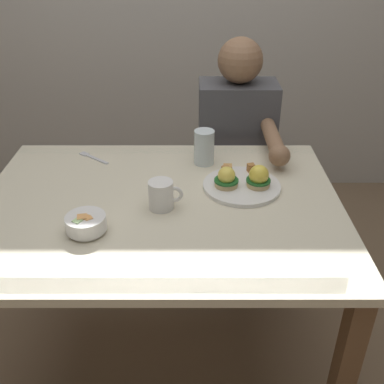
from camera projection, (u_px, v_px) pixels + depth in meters
The scene contains 8 objects.
ground_plane at pixel (165, 355), 1.86m from camera, with size 6.00×6.00×0.00m, color #7F664C.
dining_table at pixel (159, 229), 1.54m from camera, with size 1.20×0.90×0.74m.
eggs_benedict_plate at pixel (241, 182), 1.56m from camera, with size 0.27×0.27×0.09m.
fruit_bowl at pixel (84, 224), 1.33m from camera, with size 0.12×0.12×0.06m.
coffee_mug at pixel (160, 194), 1.44m from camera, with size 0.11×0.08×0.09m.
fork at pixel (91, 157), 1.77m from camera, with size 0.13×0.11×0.00m.
water_glass_near at pixel (203, 149), 1.71m from camera, with size 0.08×0.08×0.13m.
diner_person at pixel (235, 150), 2.05m from camera, with size 0.34×0.54×1.14m.
Camera 1 is at (0.11, -1.27, 1.52)m, focal length 42.25 mm.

